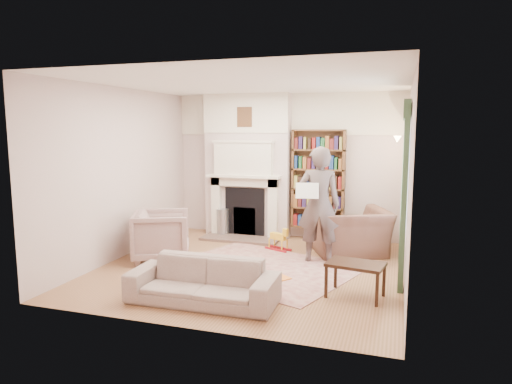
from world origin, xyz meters
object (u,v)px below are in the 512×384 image
(bookcase, at_px, (318,179))
(armchair_left, at_px, (162,235))
(rocking_horse, at_px, (278,239))
(sofa, at_px, (203,281))
(armchair_reading, at_px, (350,232))
(coffee_table, at_px, (355,280))
(man_reading, at_px, (319,205))
(paraffin_heater, at_px, (223,222))

(bookcase, relative_size, armchair_left, 2.09)
(rocking_horse, bearing_deg, sofa, -72.74)
(armchair_left, bearing_deg, sofa, -161.77)
(armchair_reading, distance_m, rocking_horse, 1.26)
(armchair_reading, distance_m, coffee_table, 2.04)
(coffee_table, xyz_separation_m, rocking_horse, (-1.51, 1.87, -0.02))
(armchair_reading, relative_size, sofa, 0.65)
(sofa, bearing_deg, armchair_left, 131.98)
(armchair_left, relative_size, man_reading, 0.48)
(man_reading, xyz_separation_m, rocking_horse, (-0.78, 0.45, -0.72))
(coffee_table, relative_size, rocking_horse, 1.49)
(bookcase, xyz_separation_m, coffee_table, (1.00, -2.88, -0.95))
(sofa, xyz_separation_m, rocking_horse, (0.26, 2.62, -0.06))
(rocking_horse, bearing_deg, man_reading, -6.87)
(bookcase, relative_size, sofa, 1.00)
(armchair_left, distance_m, rocking_horse, 2.02)
(armchair_left, xyz_separation_m, paraffin_heater, (0.34, 1.84, -0.13))
(bookcase, xyz_separation_m, armchair_reading, (0.72, -0.87, -0.79))
(armchair_left, xyz_separation_m, coffee_table, (3.18, -0.75, -0.18))
(man_reading, relative_size, coffee_table, 2.66)
(bookcase, xyz_separation_m, armchair_left, (-2.18, -2.13, -0.77))
(armchair_left, relative_size, rocking_horse, 1.89)
(sofa, bearing_deg, coffee_table, 21.83)
(coffee_table, bearing_deg, bookcase, 118.95)
(bookcase, xyz_separation_m, rocking_horse, (-0.51, -1.02, -0.97))
(armchair_left, distance_m, paraffin_heater, 1.87)
(paraffin_heater, bearing_deg, man_reading, -28.92)
(man_reading, relative_size, paraffin_heater, 3.38)
(armchair_left, height_order, sofa, armchair_left)
(sofa, height_order, man_reading, man_reading)
(bookcase, height_order, rocking_horse, bookcase)
(paraffin_heater, bearing_deg, armchair_reading, -12.51)
(sofa, distance_m, paraffin_heater, 3.50)
(coffee_table, bearing_deg, rocking_horse, 138.87)
(armchair_left, bearing_deg, paraffin_heater, -35.36)
(bookcase, relative_size, coffee_table, 2.64)
(sofa, xyz_separation_m, man_reading, (1.05, 2.17, 0.66))
(armchair_reading, height_order, coffee_table, armchair_reading)
(armchair_reading, bearing_deg, rocking_horse, -17.34)
(coffee_table, relative_size, paraffin_heater, 1.27)
(paraffin_heater, bearing_deg, armchair_left, -100.45)
(bookcase, bearing_deg, rocking_horse, -116.76)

